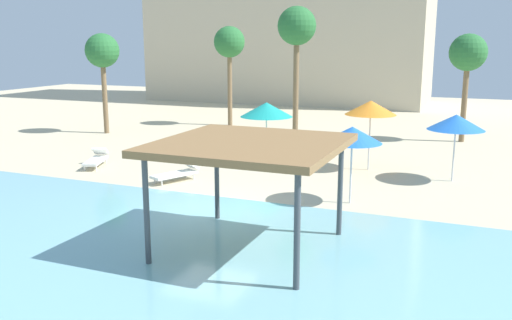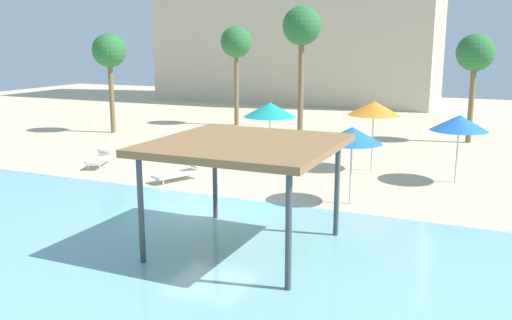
{
  "view_description": "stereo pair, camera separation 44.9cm",
  "coord_description": "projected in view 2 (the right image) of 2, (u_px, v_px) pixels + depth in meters",
  "views": [
    {
      "loc": [
        7.63,
        -14.76,
        5.21
      ],
      "look_at": [
        0.72,
        2.0,
        1.3
      ],
      "focal_mm": 38.92,
      "sensor_mm": 36.0,
      "label": 1
    },
    {
      "loc": [
        8.04,
        -14.58,
        5.21
      ],
      "look_at": [
        0.72,
        2.0,
        1.3
      ],
      "focal_mm": 38.92,
      "sensor_mm": 36.0,
      "label": 2
    }
  ],
  "objects": [
    {
      "name": "ground_plane",
      "position": [
        209.0,
        211.0,
        17.31
      ],
      "size": [
        80.0,
        80.0,
        0.0
      ],
      "primitive_type": "plane",
      "color": "beige"
    },
    {
      "name": "lagoon_water",
      "position": [
        99.0,
        274.0,
        12.61
      ],
      "size": [
        44.0,
        13.5,
        0.04
      ],
      "primitive_type": "cube",
      "color": "#7AB7C1",
      "rests_on": "ground"
    },
    {
      "name": "shade_pavilion",
      "position": [
        245.0,
        148.0,
        13.6
      ],
      "size": [
        4.38,
        4.38,
        2.8
      ],
      "color": "#42474C",
      "rests_on": "ground"
    },
    {
      "name": "beach_umbrella_orange_0",
      "position": [
        374.0,
        108.0,
        22.22
      ],
      "size": [
        2.08,
        2.08,
        2.85
      ],
      "color": "silver",
      "rests_on": "ground"
    },
    {
      "name": "beach_umbrella_blue_1",
      "position": [
        459.0,
        123.0,
        20.35
      ],
      "size": [
        2.1,
        2.1,
        2.54
      ],
      "color": "silver",
      "rests_on": "ground"
    },
    {
      "name": "beach_umbrella_blue_2",
      "position": [
        352.0,
        135.0,
        17.62
      ],
      "size": [
        1.92,
        1.92,
        2.53
      ],
      "color": "silver",
      "rests_on": "ground"
    },
    {
      "name": "beach_umbrella_teal_3",
      "position": [
        270.0,
        110.0,
        24.06
      ],
      "size": [
        2.29,
        2.29,
        2.6
      ],
      "color": "silver",
      "rests_on": "ground"
    },
    {
      "name": "lounge_chair_1",
      "position": [
        180.0,
        172.0,
        21.06
      ],
      "size": [
        1.33,
        1.97,
        0.74
      ],
      "rotation": [
        0.0,
        0.0,
        -2.0
      ],
      "color": "white",
      "rests_on": "ground"
    },
    {
      "name": "lounge_chair_2",
      "position": [
        101.0,
        158.0,
        23.59
      ],
      "size": [
        1.24,
        1.99,
        0.74
      ],
      "rotation": [
        0.0,
        0.0,
        -1.2
      ],
      "color": "white",
      "rests_on": "ground"
    },
    {
      "name": "palm_tree_0",
      "position": [
        302.0,
        30.0,
        27.08
      ],
      "size": [
        1.9,
        1.9,
        6.88
      ],
      "color": "brown",
      "rests_on": "ground"
    },
    {
      "name": "palm_tree_1",
      "position": [
        236.0,
        44.0,
        33.89
      ],
      "size": [
        1.9,
        1.9,
        6.09
      ],
      "color": "brown",
      "rests_on": "ground"
    },
    {
      "name": "palm_tree_2",
      "position": [
        475.0,
        55.0,
        28.02
      ],
      "size": [
        1.9,
        1.9,
        5.57
      ],
      "color": "brown",
      "rests_on": "ground"
    },
    {
      "name": "palm_tree_3",
      "position": [
        109.0,
        53.0,
        31.19
      ],
      "size": [
        1.9,
        1.9,
        5.62
      ],
      "color": "brown",
      "rests_on": "ground"
    }
  ]
}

